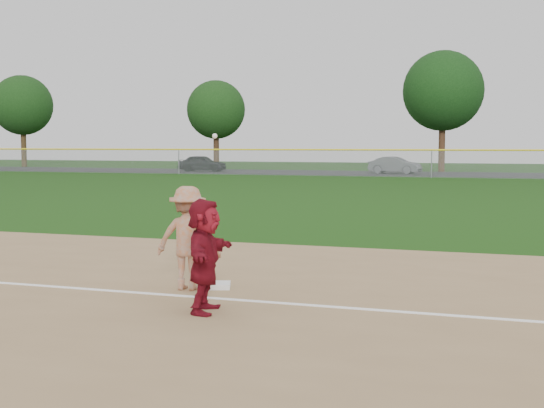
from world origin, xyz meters
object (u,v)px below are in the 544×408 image
(first_base, at_px, (218,285))
(car_mid, at_px, (395,165))
(car_left, at_px, (202,163))
(base_runner, at_px, (205,256))

(first_base, distance_m, car_mid, 46.15)
(car_left, bearing_deg, base_runner, -161.73)
(first_base, bearing_deg, car_left, 113.56)
(first_base, relative_size, base_runner, 0.24)
(car_mid, bearing_deg, first_base, -166.18)
(car_left, height_order, car_mid, car_left)
(first_base, xyz_separation_m, car_left, (-19.88, 45.60, 0.67))
(base_runner, distance_m, car_mid, 47.73)
(base_runner, bearing_deg, car_left, 15.60)
(car_mid, bearing_deg, car_left, 101.72)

